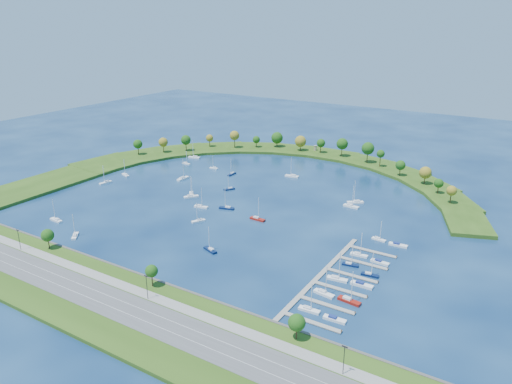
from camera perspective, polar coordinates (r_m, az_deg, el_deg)
The scene contains 38 objects.
ground at distance 294.74m, azimuth -1.34°, elevation -0.84°, with size 700.00×700.00×0.00m, color #071E43.
south_shoreline at distance 211.99m, azimuth -20.02°, elevation -10.53°, with size 420.00×43.10×11.60m.
breakwater at distance 357.30m, azimuth -3.33°, elevation 3.02°, with size 286.74×247.64×2.00m.
breakwater_trees at distance 375.46m, azimuth 4.48°, elevation 5.35°, with size 237.76×87.27×15.60m.
harbor_tower at distance 398.59m, azimuth 6.97°, elevation 5.15°, with size 2.60×2.60×4.18m.
dock_system at distance 209.53m, azimuth 9.41°, elevation -10.08°, with size 24.28×82.00×1.60m.
moored_boat_0 at distance 336.14m, azimuth 4.25°, elevation 1.91°, with size 9.82×3.91×14.05m.
moored_boat_1 at distance 384.01m, azimuth -7.25°, elevation 4.09°, with size 9.97×4.66×14.15m.
moored_boat_2 at distance 283.05m, azimuth -6.47°, elevation -1.66°, with size 8.51×3.80×12.09m.
moored_boat_3 at distance 349.93m, azimuth -15.04°, elevation 1.99°, with size 8.47×5.08×12.05m.
moored_boat_4 at distance 340.66m, azimuth -2.86°, elevation 2.18°, with size 2.33×7.93×11.61m.
moored_boat_5 at distance 310.70m, azimuth -3.15°, elevation 0.41°, with size 5.64×7.21×10.68m.
moored_boat_6 at distance 284.24m, azimuth -22.39°, elevation -3.01°, with size 8.69×3.10×12.53m.
moored_boat_7 at distance 333.90m, azimuth -8.57°, elevation 1.62°, with size 3.42×9.92×14.33m.
moored_boat_8 at distance 287.06m, azimuth 11.08°, elevation -1.59°, with size 9.35×3.21×13.51m.
moored_boat_9 at distance 231.31m, azimuth -5.38°, elevation -6.71°, with size 8.60×5.00×12.21m.
moored_boat_10 at distance 263.89m, azimuth -6.77°, elevation -3.31°, with size 5.52×7.55×11.01m.
moored_boat_11 at distance 337.47m, azimuth -17.22°, elevation 1.12°, with size 3.99×8.82×12.52m.
moored_boat_12 at distance 279.62m, azimuth -3.46°, elevation -1.83°, with size 9.12×4.63×12.90m.
moored_boat_13 at distance 299.53m, azimuth -7.63°, elevation -0.48°, with size 7.41×8.49×13.01m.
moored_boat_14 at distance 368.99m, azimuth -8.19°, elevation 3.38°, with size 7.04×2.24×10.23m.
moored_boat_15 at distance 264.26m, azimuth 0.17°, elevation -3.12°, with size 9.08×3.01×13.17m.
moored_boat_16 at distance 260.77m, azimuth -20.46°, elevation -4.78°, with size 7.08×7.68×12.02m.
moored_boat_17 at distance 304.09m, azimuth -7.59°, elevation -0.17°, with size 7.26×7.81×12.27m.
moored_boat_18 at distance 293.61m, azimuth 11.58°, elevation -1.13°, with size 9.47×7.73×14.19m.
moored_boat_19 at distance 355.38m, azimuth -4.98°, elevation 2.87°, with size 6.63×2.26×9.60m.
docked_boat_0 at distance 188.10m, azimuth 6.24°, elevation -13.49°, with size 8.41×2.80×12.18m.
docked_boat_1 at distance 184.45m, azimuth 9.18°, elevation -14.49°, with size 8.60×2.79×1.73m.
docked_boat_2 at distance 198.53m, azimuth 7.96°, elevation -11.62°, with size 9.07×3.68×12.95m.
docked_boat_3 at distance 195.51m, azimuth 10.86°, elevation -12.33°, with size 9.46×3.67×13.55m.
docked_boat_4 at distance 209.24m, azimuth 9.48°, elevation -9.95°, with size 9.04×3.48×12.95m.
docked_boat_5 at distance 207.08m, azimuth 12.28°, elevation -10.56°, with size 9.35×2.65×1.91m.
docked_boat_6 at distance 221.58m, azimuth 10.99°, elevation -8.28°, with size 7.52×3.14×10.72m.
docked_boat_7 at distance 215.17m, azimuth 13.21°, elevation -9.36°, with size 7.66×2.84×11.00m.
docked_boat_8 at distance 230.79m, azimuth 11.98°, elevation -7.15°, with size 8.17×2.65×11.86m.
docked_boat_9 at distance 226.57m, azimuth 14.30°, elevation -7.96°, with size 8.58×3.08×1.71m.
docked_boat_10 at distance 248.47m, azimuth 14.21°, elevation -5.33°, with size 7.24×2.80×10.37m.
docked_boat_11 at distance 244.93m, azimuth 16.31°, elevation -5.97°, with size 8.90×2.86×1.80m.
Camera 1 is at (150.59, -231.19, 103.67)m, focal length 34.11 mm.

